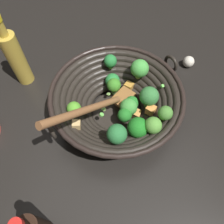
% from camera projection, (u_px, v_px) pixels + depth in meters
% --- Properties ---
extents(ground_plane, '(4.00, 4.00, 0.00)m').
position_uv_depth(ground_plane, '(116.00, 112.00, 0.70)').
color(ground_plane, black).
extents(wok, '(0.39, 0.41, 0.25)m').
position_uv_depth(wok, '(117.00, 100.00, 0.64)').
color(wok, black).
rests_on(wok, ground).
extents(cooking_oil_bottle, '(0.05, 0.05, 0.25)m').
position_uv_depth(cooking_oil_bottle, '(16.00, 58.00, 0.69)').
color(cooking_oil_bottle, gold).
rests_on(cooking_oil_bottle, ground).
extents(garlic_bulb, '(0.04, 0.04, 0.04)m').
position_uv_depth(garlic_bulb, '(189.00, 62.00, 0.79)').
color(garlic_bulb, silver).
rests_on(garlic_bulb, ground).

